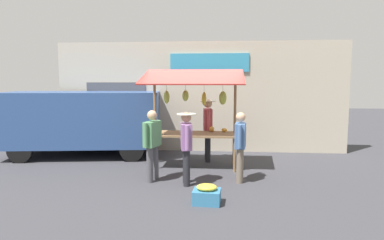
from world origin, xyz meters
TOP-DOWN VIEW (x-y plane):
  - ground_plane at (0.00, 0.00)m, footprint 40.00×40.00m
  - street_backdrop at (0.05, -2.20)m, footprint 9.00×0.30m
  - market_stall at (-0.02, -0.03)m, footprint 2.50×1.46m
  - vendor_with_sunhat at (-0.34, -0.75)m, footprint 0.44×0.71m
  - shopper_with_ponytail at (0.78, 1.30)m, footprint 0.35×0.65m
  - shopper_with_shopping_bag at (0.01, 1.49)m, footprint 0.40×0.66m
  - shopper_in_striped_shirt at (-1.14, 1.17)m, footprint 0.27×0.66m
  - parked_van at (3.49, -1.07)m, footprint 4.62×2.48m
  - produce_crate_near at (-0.48, 2.62)m, footprint 0.51×0.43m

SIDE VIEW (x-z plane):
  - ground_plane at x=0.00m, z-range 0.00..0.00m
  - produce_crate_near at x=-0.48m, z-range -0.02..0.34m
  - shopper_in_striped_shirt at x=-1.14m, z-range 0.11..1.63m
  - shopper_with_ponytail at x=0.78m, z-range 0.11..1.68m
  - shopper_with_shopping_bag at x=0.01m, z-range 0.13..1.68m
  - vendor_with_sunhat at x=-0.34m, z-range 0.16..1.86m
  - parked_van at x=3.49m, z-range 0.18..2.06m
  - market_stall at x=-0.02m, z-range 0.30..2.80m
  - street_backdrop at x=0.05m, z-range 0.00..3.40m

